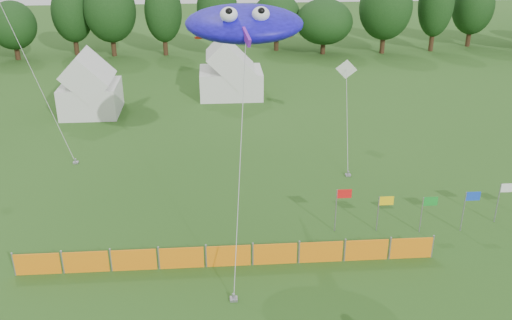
{
  "coord_description": "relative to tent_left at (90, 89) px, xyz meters",
  "views": [
    {
      "loc": [
        -1.54,
        -14.08,
        14.16
      ],
      "look_at": [
        0.0,
        6.0,
        5.2
      ],
      "focal_mm": 40.0,
      "sensor_mm": 36.0,
      "label": 1
    }
  ],
  "objects": [
    {
      "name": "tent_right",
      "position": [
        10.53,
        3.48,
        -0.06
      ],
      "size": [
        5.08,
        4.07,
        3.59
      ],
      "color": "silver",
      "rests_on": "ground"
    },
    {
      "name": "barrier_fence",
      "position": [
        9.53,
        -20.74,
        -1.37
      ],
      "size": [
        17.9,
        0.06,
        1.0
      ],
      "color": "orange",
      "rests_on": "ground"
    },
    {
      "name": "small_kite_white",
      "position": [
        17.51,
        -7.21,
        1.62
      ],
      "size": [
        1.92,
        6.91,
        5.2
      ],
      "color": "white",
      "rests_on": "ground"
    },
    {
      "name": "small_kite_dark",
      "position": [
        -2.81,
        -6.3,
        5.97
      ],
      "size": [
        6.85,
        5.66,
        14.56
      ],
      "color": "black",
      "rests_on": "ground"
    },
    {
      "name": "treeline",
      "position": [
        12.28,
        17.65,
        2.31
      ],
      "size": [
        104.57,
        8.78,
        8.36
      ],
      "color": "#382314",
      "rests_on": "ground"
    },
    {
      "name": "flag_row",
      "position": [
        19.84,
        -18.34,
        -0.51
      ],
      "size": [
        10.73,
        0.75,
        2.2
      ],
      "color": "gray",
      "rests_on": "ground"
    },
    {
      "name": "tent_left",
      "position": [
        0.0,
        0.0,
        0.0
      ],
      "size": [
        4.2,
        4.2,
        3.7
      ],
      "color": "silver",
      "rests_on": "ground"
    },
    {
      "name": "stingray_kite",
      "position": [
        10.51,
        -16.39,
        7.71
      ],
      "size": [
        6.31,
        13.42,
        10.55
      ],
      "color": "#1A0FE0",
      "rests_on": "ground"
    }
  ]
}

